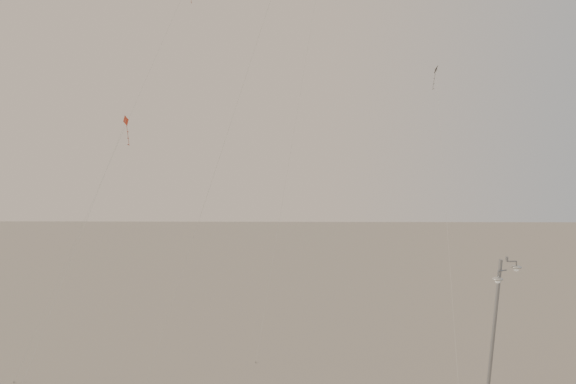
{
  "coord_description": "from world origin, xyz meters",
  "views": [
    {
      "loc": [
        1.2,
        -21.77,
        13.95
      ],
      "look_at": [
        0.87,
        5.0,
        12.08
      ],
      "focal_mm": 28.0,
      "sensor_mm": 36.0,
      "label": 1
    }
  ],
  "objects": [
    {
      "name": "street_lamp",
      "position": [
        11.63,
        0.89,
        4.84
      ],
      "size": [
        1.74,
        0.78,
        9.07
      ],
      "color": "gray",
      "rests_on": "ground"
    },
    {
      "name": "kite_0",
      "position": [
        -9.39,
        13.78,
        22.33
      ],
      "size": [
        9.5,
        11.25,
        29.43
      ],
      "rotation": [
        0.0,
        0.0,
        -0.01
      ],
      "color": "maroon",
      "rests_on": "ground"
    },
    {
      "name": "kite_1",
      "position": [
        -0.26,
        4.59,
        22.58
      ],
      "size": [
        9.07,
        6.12,
        29.35
      ],
      "rotation": [
        0.0,
        0.0,
        -1.12
      ],
      "color": "#2C2825",
      "rests_on": "ground"
    },
    {
      "name": "kite_3",
      "position": [
        -10.15,
        4.45,
        12.44
      ],
      "size": [
        2.06,
        13.08,
        16.89
      ],
      "rotation": [
        0.0,
        0.0,
        -0.37
      ],
      "color": "maroon",
      "rests_on": "ground"
    },
    {
      "name": "kite_4",
      "position": [
        12.53,
        13.22,
        16.05
      ],
      "size": [
        2.41,
        13.27,
        21.89
      ],
      "rotation": [
        0.0,
        0.0,
        1.56
      ],
      "color": "#2C2825",
      "rests_on": "ground"
    }
  ]
}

